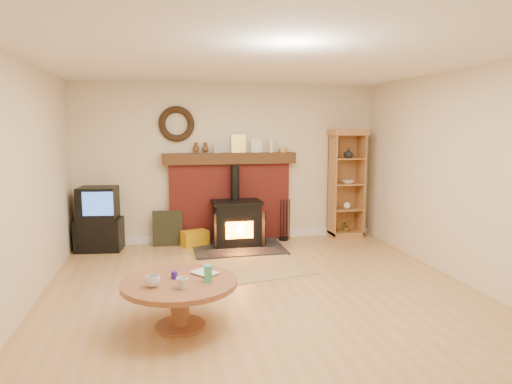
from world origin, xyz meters
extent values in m
plane|color=#AF8749|center=(0.00, 0.00, 0.00)|extent=(5.50, 5.50, 0.00)
cube|color=beige|center=(0.00, 2.75, 1.30)|extent=(5.00, 0.02, 2.60)
cube|color=beige|center=(0.00, -2.75, 1.30)|extent=(5.00, 0.02, 2.60)
cube|color=beige|center=(-2.50, 0.00, 1.30)|extent=(0.02, 5.50, 2.60)
cube|color=beige|center=(2.50, 0.00, 1.30)|extent=(0.02, 5.50, 2.60)
cube|color=white|center=(0.00, 0.00, 2.60)|extent=(5.00, 5.50, 0.02)
cube|color=white|center=(0.00, 2.73, 0.06)|extent=(5.00, 0.04, 0.12)
torus|color=black|center=(-0.85, 2.69, 1.95)|extent=(0.57, 0.11, 0.57)
cube|color=maroon|center=(0.00, 2.67, 0.65)|extent=(2.00, 0.15, 1.30)
cube|color=#3E2913|center=(0.00, 2.64, 1.39)|extent=(2.20, 0.22, 0.18)
cube|color=#999999|center=(-0.20, 2.65, 1.55)|extent=(0.13, 0.05, 0.14)
cube|color=gold|center=(0.15, 2.67, 1.63)|extent=(0.24, 0.06, 0.30)
cube|color=white|center=(0.45, 2.67, 1.59)|extent=(0.18, 0.05, 0.22)
cylinder|color=white|center=(0.70, 2.65, 1.59)|extent=(0.08, 0.08, 0.22)
cylinder|color=gold|center=(0.90, 2.65, 1.51)|extent=(0.14, 0.14, 0.07)
cube|color=black|center=(0.05, 2.10, 0.01)|extent=(1.40, 1.00, 0.03)
cube|color=black|center=(0.05, 2.30, 0.36)|extent=(0.71, 0.51, 0.66)
cube|color=black|center=(0.05, 2.30, 0.71)|extent=(0.78, 0.56, 0.04)
cylinder|color=black|center=(0.05, 2.45, 1.01)|extent=(0.14, 0.14, 0.56)
cube|color=orange|center=(0.05, 2.04, 0.32)|extent=(0.43, 0.02, 0.26)
cube|color=black|center=(-0.27, 2.10, 0.34)|extent=(0.17, 0.23, 0.53)
cube|color=black|center=(0.38, 2.10, 0.34)|extent=(0.17, 0.23, 0.53)
cube|color=brown|center=(-0.01, 1.06, 0.01)|extent=(1.79, 1.38, 0.01)
cube|color=black|center=(-2.08, 2.47, 0.25)|extent=(0.73, 0.54, 0.50)
cube|color=black|center=(-2.08, 2.47, 0.74)|extent=(0.61, 0.53, 0.50)
cube|color=#2E5AB5|center=(-2.05, 2.23, 0.77)|extent=(0.45, 0.07, 0.36)
cube|color=olive|center=(2.01, 2.53, 0.05)|extent=(0.54, 0.39, 0.10)
cube|color=olive|center=(2.01, 2.72, 0.91)|extent=(0.54, 0.02, 1.71)
cube|color=olive|center=(1.75, 2.53, 0.91)|extent=(0.02, 0.39, 1.71)
cube|color=olive|center=(2.27, 2.53, 0.91)|extent=(0.02, 0.39, 1.71)
cube|color=olive|center=(2.01, 2.53, 1.81)|extent=(0.60, 0.43, 0.10)
cube|color=olive|center=(2.01, 2.53, 0.49)|extent=(0.50, 0.35, 0.02)
cube|color=olive|center=(2.01, 2.53, 0.93)|extent=(0.50, 0.35, 0.02)
cube|color=olive|center=(2.01, 2.53, 1.37)|extent=(0.50, 0.35, 0.02)
imported|color=white|center=(2.01, 2.48, 1.46)|extent=(0.16, 0.16, 0.17)
imported|color=white|center=(2.01, 2.48, 0.97)|extent=(0.21, 0.21, 0.05)
sphere|color=white|center=(2.01, 2.48, 0.56)|extent=(0.12, 0.12, 0.12)
imported|color=#43AE7B|center=(2.01, 2.48, 0.20)|extent=(0.18, 0.16, 0.21)
cube|color=#E6E007|center=(-0.61, 2.40, 0.13)|extent=(0.46, 0.37, 0.25)
cube|color=black|center=(-1.04, 2.55, 0.28)|extent=(0.47, 0.13, 0.57)
cylinder|color=black|center=(0.89, 2.50, 0.02)|extent=(0.16, 0.16, 0.04)
cylinder|color=black|center=(0.84, 2.50, 0.35)|extent=(0.02, 0.02, 0.70)
cylinder|color=black|center=(0.89, 2.50, 0.35)|extent=(0.02, 0.02, 0.70)
cylinder|color=black|center=(0.94, 2.50, 0.35)|extent=(0.02, 0.02, 0.70)
cylinder|color=black|center=(0.99, 2.50, 0.35)|extent=(0.02, 0.02, 0.70)
cylinder|color=brown|center=(-0.96, -0.59, 0.01)|extent=(0.48, 0.48, 0.03)
cylinder|color=brown|center=(-0.96, -0.59, 0.22)|extent=(0.18, 0.18, 0.39)
cylinder|color=brown|center=(-0.96, -0.59, 0.44)|extent=(1.10, 1.10, 0.05)
imported|color=white|center=(-1.21, -0.72, 0.52)|extent=(0.13, 0.13, 0.11)
imported|color=white|center=(-0.95, -0.82, 0.51)|extent=(0.11, 0.11, 0.10)
imported|color=#4C331E|center=(-0.78, -0.51, 0.48)|extent=(0.18, 0.24, 0.02)
cylinder|color=#291A94|center=(-1.01, -0.53, 0.50)|extent=(0.06, 0.06, 0.07)
cube|color=#43AE7B|center=(-0.70, -0.69, 0.54)|extent=(0.07, 0.07, 0.16)
camera|label=1|loc=(-1.09, -4.79, 1.89)|focal=32.00mm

